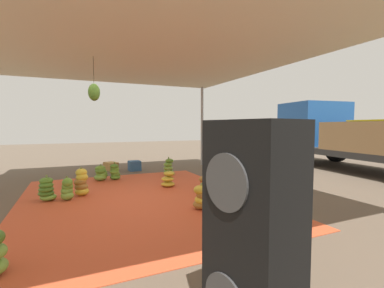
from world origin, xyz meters
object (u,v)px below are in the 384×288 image
object	(u,v)px
banana_bunch_1	(202,198)
speaker_stack	(253,238)
banana_bunch_7	(168,179)
banana_bunch_10	(101,173)
banana_bunch_4	(115,172)
banana_bunch_5	(47,190)
cargo_truck_main	(357,135)
crate_1	(134,166)
banana_bunch_2	(212,181)
banana_bunch_3	(67,189)
banana_bunch_0	(81,183)
crate_0	(111,166)
banana_bunch_6	(169,167)
banana_bunch_9	(205,185)

from	to	relation	value
banana_bunch_1	speaker_stack	xyz separation A→B (m)	(2.77, -1.00, 0.54)
banana_bunch_7	banana_bunch_10	bearing A→B (deg)	-136.04
banana_bunch_4	banana_bunch_5	size ratio (longest dim) A/B	0.96
banana_bunch_1	banana_bunch_10	size ratio (longest dim) A/B	1.01
banana_bunch_7	cargo_truck_main	xyz separation A→B (m)	(0.15, 6.62, 0.99)
banana_bunch_1	banana_bunch_4	distance (m)	3.46
banana_bunch_5	crate_1	xyz separation A→B (m)	(-2.90, 2.34, -0.06)
banana_bunch_7	banana_bunch_10	distance (m)	2.02
banana_bunch_2	banana_bunch_3	bearing A→B (deg)	-96.05
banana_bunch_3	crate_1	world-z (taller)	banana_bunch_3
banana_bunch_2	banana_bunch_10	size ratio (longest dim) A/B	0.90
banana_bunch_0	banana_bunch_4	xyz separation A→B (m)	(-1.43, 0.89, -0.06)
banana_bunch_2	crate_0	size ratio (longest dim) A/B	0.92
banana_bunch_0	banana_bunch_2	bearing A→B (deg)	77.99
banana_bunch_1	banana_bunch_3	world-z (taller)	banana_bunch_3
banana_bunch_6	speaker_stack	world-z (taller)	speaker_stack
banana_bunch_3	speaker_stack	world-z (taller)	speaker_stack
banana_bunch_10	crate_1	size ratio (longest dim) A/B	1.26
banana_bunch_3	banana_bunch_4	xyz separation A→B (m)	(-1.70, 1.15, -0.01)
banana_bunch_1	speaker_stack	bearing A→B (deg)	-19.90
banana_bunch_0	crate_1	world-z (taller)	banana_bunch_0
banana_bunch_0	banana_bunch_7	distance (m)	1.94
banana_bunch_3	banana_bunch_7	bearing A→B (deg)	97.88
banana_bunch_7	speaker_stack	distance (m)	4.84
banana_bunch_1	banana_bunch_6	bearing A→B (deg)	170.04
banana_bunch_4	banana_bunch_7	bearing A→B (deg)	36.88
banana_bunch_2	cargo_truck_main	distance (m)	5.85
banana_bunch_0	banana_bunch_7	size ratio (longest dim) A/B	1.38
banana_bunch_6	banana_bunch_0	bearing A→B (deg)	-56.61
banana_bunch_9	speaker_stack	bearing A→B (deg)	-22.65
banana_bunch_9	cargo_truck_main	world-z (taller)	cargo_truck_main
banana_bunch_7	crate_1	bearing A→B (deg)	-175.11
banana_bunch_2	banana_bunch_5	size ratio (longest dim) A/B	0.82
banana_bunch_1	banana_bunch_9	bearing A→B (deg)	150.13
banana_bunch_0	banana_bunch_2	xyz separation A→B (m)	(0.60, 2.80, -0.09)
cargo_truck_main	banana_bunch_10	bearing A→B (deg)	-101.29
banana_bunch_0	banana_bunch_6	distance (m)	3.00
banana_bunch_3	banana_bunch_10	size ratio (longest dim) A/B	1.02
banana_bunch_4	cargo_truck_main	size ratio (longest dim) A/B	0.07
banana_bunch_5	speaker_stack	xyz separation A→B (m)	(4.50, 1.52, 0.53)
banana_bunch_3	banana_bunch_9	world-z (taller)	banana_bunch_3
speaker_stack	banana_bunch_0	bearing A→B (deg)	-169.26
crate_1	banana_bunch_0	bearing A→B (deg)	-31.79
banana_bunch_1	crate_0	bearing A→B (deg)	-170.10
banana_bunch_7	banana_bunch_2	bearing A→B (deg)	54.07
banana_bunch_0	banana_bunch_4	size ratio (longest dim) A/B	1.23
banana_bunch_2	banana_bunch_1	bearing A→B (deg)	-35.46
banana_bunch_5	crate_1	world-z (taller)	banana_bunch_5
banana_bunch_3	crate_1	bearing A→B (deg)	146.86
banana_bunch_1	banana_bunch_7	size ratio (longest dim) A/B	1.08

